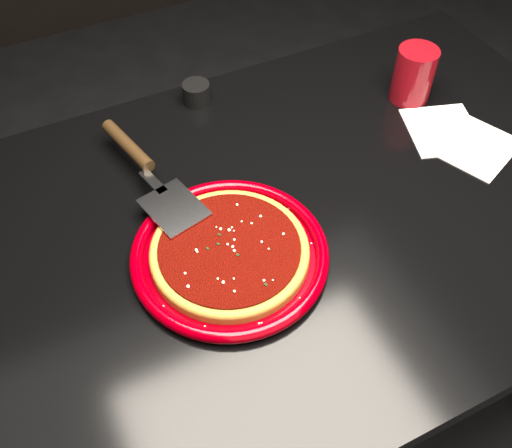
{
  "coord_description": "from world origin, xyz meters",
  "views": [
    {
      "loc": [
        -0.35,
        -0.54,
        1.47
      ],
      "look_at": [
        -0.1,
        -0.01,
        0.77
      ],
      "focal_mm": 40.0,
      "sensor_mm": 36.0,
      "label": 1
    }
  ],
  "objects_px": {
    "table": "(294,319)",
    "cup": "(414,75)",
    "pizza_server": "(150,172)",
    "ramekin": "(196,93)",
    "plate": "(230,254)"
  },
  "relations": [
    {
      "from": "cup",
      "to": "ramekin",
      "type": "relative_size",
      "value": 2.01
    },
    {
      "from": "table",
      "to": "ramekin",
      "type": "distance_m",
      "value": 0.52
    },
    {
      "from": "table",
      "to": "cup",
      "type": "relative_size",
      "value": 11.03
    },
    {
      "from": "table",
      "to": "ramekin",
      "type": "xyz_separation_m",
      "value": [
        -0.06,
        0.34,
        0.4
      ]
    },
    {
      "from": "pizza_server",
      "to": "cup",
      "type": "relative_size",
      "value": 3.15
    },
    {
      "from": "plate",
      "to": "cup",
      "type": "bearing_deg",
      "value": 23.11
    },
    {
      "from": "pizza_server",
      "to": "ramekin",
      "type": "bearing_deg",
      "value": 36.38
    },
    {
      "from": "pizza_server",
      "to": "ramekin",
      "type": "relative_size",
      "value": 6.32
    },
    {
      "from": "ramekin",
      "to": "plate",
      "type": "bearing_deg",
      "value": -104.89
    },
    {
      "from": "pizza_server",
      "to": "table",
      "type": "bearing_deg",
      "value": -48.31
    },
    {
      "from": "table",
      "to": "plate",
      "type": "relative_size",
      "value": 3.89
    },
    {
      "from": "table",
      "to": "cup",
      "type": "distance_m",
      "value": 0.57
    },
    {
      "from": "table",
      "to": "pizza_server",
      "type": "distance_m",
      "value": 0.49
    },
    {
      "from": "pizza_server",
      "to": "cup",
      "type": "bearing_deg",
      "value": -11.95
    },
    {
      "from": "ramekin",
      "to": "pizza_server",
      "type": "bearing_deg",
      "value": -130.33
    }
  ]
}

